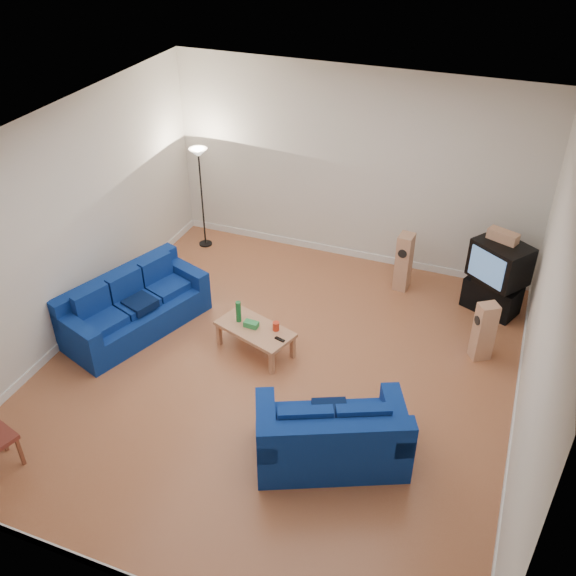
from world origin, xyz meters
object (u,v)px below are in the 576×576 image
(sofa_three_seat, at_px, (133,310))
(coffee_table, at_px, (255,331))
(sofa_loveseat, at_px, (332,439))
(tv_stand, at_px, (492,296))
(television, at_px, (500,262))

(sofa_three_seat, xyz_separation_m, coffee_table, (1.85, 0.13, 0.04))
(sofa_loveseat, bearing_deg, tv_stand, 45.47)
(coffee_table, relative_size, television, 1.26)
(tv_stand, distance_m, television, 0.64)
(tv_stand, relative_size, television, 0.83)
(sofa_loveseat, bearing_deg, sofa_three_seat, 134.39)
(sofa_loveseat, bearing_deg, coffee_table, 112.63)
(sofa_loveseat, relative_size, coffee_table, 1.60)
(sofa_loveseat, relative_size, tv_stand, 2.43)
(sofa_three_seat, xyz_separation_m, sofa_loveseat, (3.41, -1.33, 0.01))
(sofa_three_seat, height_order, television, television)
(sofa_loveseat, distance_m, tv_stand, 3.87)
(sofa_three_seat, distance_m, television, 5.30)
(sofa_three_seat, xyz_separation_m, television, (4.77, 2.24, 0.57))
(sofa_three_seat, bearing_deg, coffee_table, 113.69)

